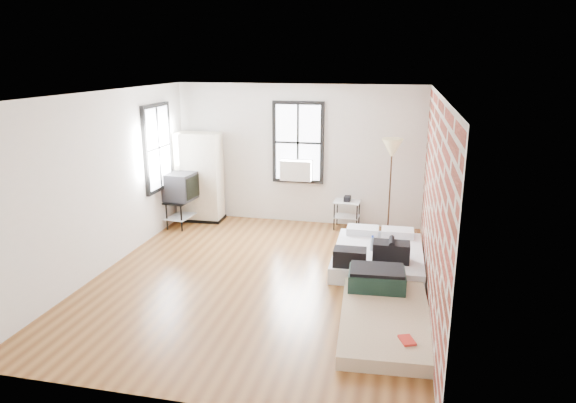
% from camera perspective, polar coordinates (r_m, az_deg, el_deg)
% --- Properties ---
extents(ground, '(6.00, 6.00, 0.00)m').
position_cam_1_polar(ground, '(7.99, -3.22, -8.57)').
color(ground, brown).
rests_on(ground, ground).
extents(room_shell, '(5.02, 6.02, 2.80)m').
position_cam_1_polar(room_shell, '(7.74, -1.03, 4.17)').
color(room_shell, silver).
rests_on(room_shell, ground).
extents(mattress_main, '(1.45, 1.95, 0.62)m').
position_cam_1_polar(mattress_main, '(8.57, 9.94, -5.86)').
color(mattress_main, white).
rests_on(mattress_main, ground).
extents(mattress_bare, '(1.25, 2.19, 0.46)m').
position_cam_1_polar(mattress_bare, '(6.90, 10.53, -11.70)').
color(mattress_bare, beige).
rests_on(mattress_bare, ground).
extents(wardrobe, '(0.94, 0.56, 1.83)m').
position_cam_1_polar(wardrobe, '(10.73, -9.78, 2.67)').
color(wardrobe, black).
rests_on(wardrobe, ground).
extents(side_table, '(0.52, 0.43, 0.67)m').
position_cam_1_polar(side_table, '(10.18, 6.58, -0.59)').
color(side_table, black).
rests_on(side_table, ground).
extents(floor_lamp, '(0.39, 0.39, 1.83)m').
position_cam_1_polar(floor_lamp, '(9.81, 11.47, 5.36)').
color(floor_lamp, black).
rests_on(floor_lamp, ground).
extents(tv_stand, '(0.60, 0.81, 1.09)m').
position_cam_1_polar(tv_stand, '(10.42, -11.80, 1.48)').
color(tv_stand, black).
rests_on(tv_stand, ground).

